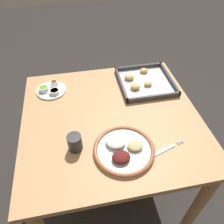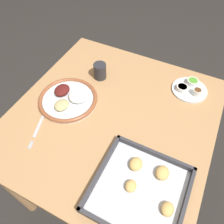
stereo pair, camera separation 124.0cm
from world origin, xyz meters
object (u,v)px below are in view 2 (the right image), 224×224
at_px(saucer_plate, 190,88).
at_px(drinking_cup, 100,71).
at_px(dinner_plate, 68,99).
at_px(baking_tray, 141,188).
at_px(fork, 39,127).

xyz_separation_m(saucer_plate, drinking_cup, (0.11, -0.44, 0.03)).
distance_m(dinner_plate, saucer_plate, 0.59).
distance_m(saucer_plate, baking_tray, 0.56).
relative_size(dinner_plate, baking_tray, 0.87).
bearing_deg(fork, dinner_plate, 152.81).
distance_m(fork, baking_tray, 0.50).
distance_m(dinner_plate, fork, 0.19).
height_order(fork, baking_tray, baking_tray).
relative_size(baking_tray, drinking_cup, 3.89).
distance_m(fork, saucer_plate, 0.73).
relative_size(fork, baking_tray, 0.59).
height_order(dinner_plate, saucer_plate, dinner_plate).
relative_size(saucer_plate, baking_tray, 0.53).
height_order(saucer_plate, baking_tray, saucer_plate).
bearing_deg(saucer_plate, drinking_cup, -75.78).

